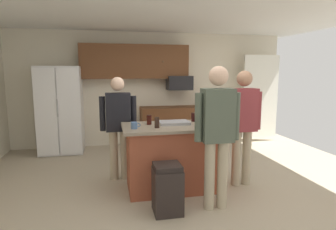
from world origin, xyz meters
name	(u,v)px	position (x,y,z in m)	size (l,w,h in m)	color
floor	(181,188)	(0.00, 0.00, 0.00)	(7.04, 7.04, 0.00)	#B7A88E
ceiling	(182,4)	(0.00, 0.00, 2.60)	(7.04, 7.04, 0.00)	white
back_wall	(152,89)	(0.00, 2.80, 1.30)	(6.40, 0.10, 2.60)	beige
french_door_window_panel	(260,97)	(2.60, 2.40, 1.10)	(0.90, 0.06, 2.00)	white
cabinet_run_upper	(135,62)	(-0.40, 2.60, 1.93)	(2.40, 0.38, 0.75)	brown
cabinet_run_lower	(179,126)	(0.60, 2.48, 0.45)	(1.80, 0.63, 0.90)	brown
refrigerator	(61,110)	(-2.00, 2.38, 0.91)	(0.88, 0.76, 1.82)	white
microwave_over_range	(179,83)	(0.60, 2.50, 1.45)	(0.56, 0.40, 0.32)	black
kitchen_island	(172,157)	(-0.12, 0.02, 0.48)	(1.42, 0.83, 0.95)	#9E4C33
person_guest_right	(118,122)	(-0.86, 0.57, 0.93)	(0.57, 0.22, 1.62)	tan
person_guest_by_door	(243,120)	(0.93, -0.05, 1.00)	(0.57, 0.23, 1.72)	tan
person_host_foreground	(217,128)	(0.28, -0.68, 1.03)	(0.57, 0.23, 1.77)	tan
mug_ceramic_white	(134,125)	(-0.68, -0.11, 0.99)	(0.13, 0.09, 0.09)	#4C6B99
glass_short_whisky	(157,123)	(-0.37, -0.12, 1.02)	(0.07, 0.07, 0.15)	black
glass_pilsner	(149,120)	(-0.44, 0.16, 1.02)	(0.07, 0.07, 0.14)	black
mug_blue_stoneware	(210,123)	(0.36, -0.19, 1.00)	(0.12, 0.08, 0.10)	#4C6B99
glass_dark_ale	(201,121)	(0.23, -0.18, 1.02)	(0.07, 0.07, 0.15)	black
tumbler_amber	(194,117)	(0.27, 0.27, 1.01)	(0.07, 0.07, 0.13)	black
serving_tray	(174,123)	(-0.08, 0.11, 0.97)	(0.44, 0.30, 0.04)	#B7B7BC
trash_bin	(167,189)	(-0.34, -0.67, 0.30)	(0.34, 0.34, 0.61)	black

